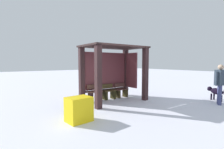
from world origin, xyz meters
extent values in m
plane|color=silver|center=(0.00, 0.00, 0.00)|extent=(60.00, 60.00, 0.00)
cube|color=#352021|center=(-1.28, -0.71, 1.21)|extent=(0.22, 0.22, 2.43)
cube|color=#352021|center=(1.28, -0.71, 1.21)|extent=(0.22, 0.22, 2.43)
cube|color=#352021|center=(-1.28, 0.71, 1.21)|extent=(0.22, 0.22, 2.43)
cube|color=#352021|center=(1.28, 0.71, 1.21)|extent=(0.22, 0.22, 2.43)
cube|color=#2F1E1E|center=(0.00, 0.00, 2.46)|extent=(2.88, 1.74, 0.07)
cube|color=brown|center=(0.00, 0.71, 1.36)|extent=(2.34, 0.08, 1.76)
cube|color=#352021|center=(0.00, 0.69, 0.42)|extent=(2.34, 0.06, 0.08)
cube|color=brown|center=(1.28, 0.25, 1.36)|extent=(0.08, 0.78, 1.76)
cube|color=brown|center=(-0.77, 0.41, 0.46)|extent=(0.67, 0.36, 0.05)
cube|color=brown|center=(-0.77, 0.57, 0.66)|extent=(0.63, 0.04, 0.20)
cube|color=black|center=(-0.53, 0.41, 0.22)|extent=(0.12, 0.30, 0.43)
cube|color=black|center=(-1.00, 0.41, 0.22)|extent=(0.12, 0.30, 0.43)
cube|color=#483A1E|center=(0.00, 0.41, 0.42)|extent=(0.67, 0.38, 0.03)
cube|color=#483A1E|center=(0.00, 0.58, 0.62)|extent=(0.63, 0.04, 0.20)
cube|color=black|center=(0.23, 0.41, 0.20)|extent=(0.12, 0.32, 0.40)
cube|color=black|center=(-0.23, 0.41, 0.20)|extent=(0.12, 0.32, 0.40)
cube|color=brown|center=(0.77, 0.41, 0.41)|extent=(0.67, 0.35, 0.03)
cube|color=brown|center=(0.77, 0.57, 0.61)|extent=(0.63, 0.04, 0.20)
cube|color=black|center=(1.00, 0.41, 0.20)|extent=(0.12, 0.30, 0.40)
cube|color=black|center=(0.53, 0.41, 0.20)|extent=(0.12, 0.30, 0.40)
cube|color=#32404F|center=(3.19, -3.13, 1.14)|extent=(0.46, 0.32, 0.65)
sphere|color=tan|center=(3.19, -3.13, 1.57)|extent=(0.22, 0.22, 0.22)
cylinder|color=#3D4475|center=(3.29, -3.07, 0.41)|extent=(0.16, 0.16, 0.82)
cylinder|color=#3D4475|center=(3.08, -3.19, 0.41)|extent=(0.16, 0.16, 0.82)
cylinder|color=#32404F|center=(3.45, -3.17, 1.11)|extent=(0.10, 0.10, 0.58)
cylinder|color=#32404F|center=(2.92, -3.09, 1.11)|extent=(0.10, 0.10, 0.58)
ellipsoid|color=black|center=(3.86, -2.74, 0.44)|extent=(0.47, 0.68, 0.29)
sphere|color=black|center=(4.00, -2.37, 0.49)|extent=(0.22, 0.22, 0.22)
cylinder|color=black|center=(3.73, -3.09, 0.48)|extent=(0.10, 0.15, 0.25)
cylinder|color=black|center=(4.01, -2.58, 0.15)|extent=(0.07, 0.07, 0.29)
cylinder|color=black|center=(3.86, -2.52, 0.15)|extent=(0.07, 0.07, 0.29)
cylinder|color=black|center=(3.86, -2.96, 0.15)|extent=(0.07, 0.07, 0.29)
cylinder|color=black|center=(3.71, -2.90, 0.15)|extent=(0.07, 0.07, 0.29)
cube|color=yellow|center=(-2.48, -1.57, 0.37)|extent=(0.75, 0.63, 0.74)
camera|label=1|loc=(-4.58, -6.18, 1.78)|focal=27.14mm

